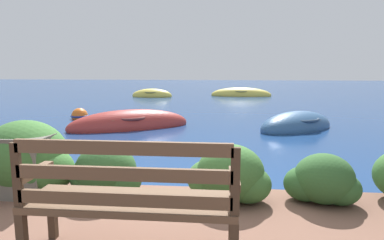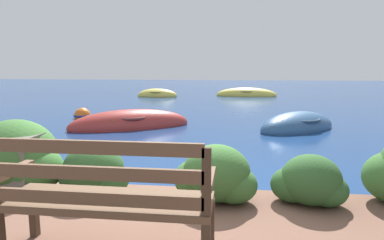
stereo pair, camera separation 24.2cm
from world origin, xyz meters
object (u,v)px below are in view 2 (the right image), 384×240
at_px(rowboat_nearest, 131,125).
at_px(rowboat_mid, 297,127).
at_px(rowboat_outer, 246,95).
at_px(rowboat_far, 157,96).
at_px(mooring_buoy, 82,116).
at_px(park_bench, 106,196).

relative_size(rowboat_nearest, rowboat_mid, 1.30).
xyz_separation_m(rowboat_nearest, rowboat_mid, (4.42, 0.23, -0.00)).
bearing_deg(rowboat_nearest, rowboat_mid, 153.13).
xyz_separation_m(rowboat_nearest, rowboat_outer, (3.44, 10.64, -0.00)).
relative_size(rowboat_mid, rowboat_outer, 0.76).
distance_m(rowboat_far, mooring_buoy, 8.20).
distance_m(rowboat_mid, rowboat_far, 11.09).
relative_size(rowboat_outer, mooring_buoy, 6.09).
bearing_deg(mooring_buoy, rowboat_outer, 59.20).
bearing_deg(mooring_buoy, rowboat_far, 86.00).
xyz_separation_m(park_bench, mooring_buoy, (-3.91, 8.05, -0.62)).
distance_m(park_bench, rowboat_nearest, 6.89).
bearing_deg(rowboat_outer, mooring_buoy, 61.02).
bearing_deg(park_bench, mooring_buoy, 122.11).
xyz_separation_m(rowboat_far, mooring_buoy, (-0.57, -8.18, 0.02)).
bearing_deg(rowboat_nearest, rowboat_outer, -137.80).
bearing_deg(rowboat_outer, rowboat_nearest, 73.92).
bearing_deg(rowboat_far, rowboat_mid, -56.20).
relative_size(park_bench, rowboat_nearest, 0.46).
xyz_separation_m(rowboat_nearest, rowboat_far, (-1.46, 9.63, -0.00)).
bearing_deg(mooring_buoy, park_bench, -64.09).
bearing_deg(rowboat_mid, rowboat_outer, 54.99).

